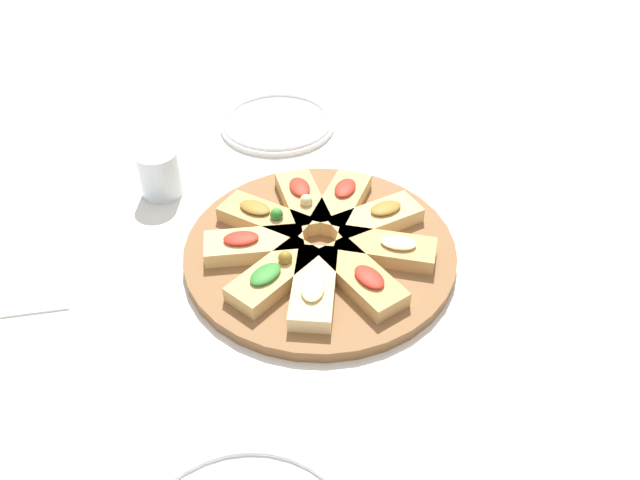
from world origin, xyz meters
The scene contains 14 objects.
ground_plane centered at (0.00, 0.00, 0.00)m, with size 3.00×3.00×0.00m, color silver.
serving_board centered at (0.00, 0.00, 0.01)m, with size 0.39×0.39×0.02m, color brown.
focaccia_slice_0 centered at (0.01, -0.09, 0.03)m, with size 0.07×0.14×0.03m.
focaccia_slice_1 centered at (0.07, -0.06, 0.03)m, with size 0.14×0.13×0.04m.
focaccia_slice_2 centered at (0.09, -0.01, 0.03)m, with size 0.14×0.07×0.03m.
focaccia_slice_3 centered at (0.08, 0.05, 0.03)m, with size 0.14×0.12×0.03m.
focaccia_slice_4 centered at (0.02, 0.09, 0.03)m, with size 0.09×0.15×0.03m.
focaccia_slice_5 centered at (-0.04, 0.08, 0.03)m, with size 0.11×0.15×0.03m.
focaccia_slice_6 centered at (-0.09, 0.04, 0.03)m, with size 0.15×0.10×0.03m.
focaccia_slice_7 centered at (-0.09, -0.02, 0.03)m, with size 0.15×0.09×0.04m.
focaccia_slice_8 centered at (-0.05, -0.08, 0.03)m, with size 0.12×0.15×0.04m.
plate_left centered at (-0.36, -0.07, 0.01)m, with size 0.21×0.21×0.02m.
water_glass centered at (-0.16, -0.25, 0.04)m, with size 0.07×0.07×0.08m, color silver.
napkin_stack centered at (0.05, -0.38, 0.00)m, with size 0.10×0.09×0.01m, color white.
Camera 1 is at (0.66, -0.03, 0.61)m, focal length 35.00 mm.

